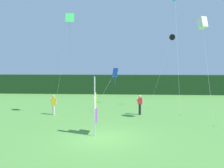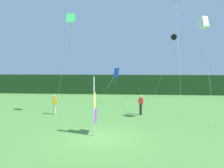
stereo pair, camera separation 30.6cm
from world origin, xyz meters
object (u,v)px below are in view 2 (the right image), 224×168
object	(u,v)px
banner_flag	(95,107)
person_mid_field	(55,104)
kite_black_delta_0	(174,38)
kite_blue_diamond_2	(116,74)
kite_white_box_4	(203,23)
kite_green_diamond_1	(70,23)
person_near_banner	(141,104)

from	to	relation	value
banner_flag	person_mid_field	xyz separation A→B (m)	(-4.53, 5.68, -0.83)
kite_black_delta_0	kite_blue_diamond_2	distance (m)	7.20
kite_white_box_4	banner_flag	bearing A→B (deg)	-153.96
kite_white_box_4	kite_green_diamond_1	bearing A→B (deg)	169.31
person_mid_field	kite_green_diamond_1	bearing A→B (deg)	-0.03
kite_blue_diamond_2	kite_white_box_4	distance (m)	8.94
kite_green_diamond_1	kite_white_box_4	world-z (taller)	kite_green_diamond_1
person_mid_field	kite_green_diamond_1	world-z (taller)	kite_green_diamond_1
banner_flag	kite_white_box_4	distance (m)	10.17
kite_black_delta_0	person_near_banner	bearing A→B (deg)	-132.37
person_near_banner	kite_black_delta_0	bearing A→B (deg)	47.63
person_mid_field	kite_green_diamond_1	distance (m)	7.28
kite_black_delta_0	banner_flag	bearing A→B (deg)	-123.45
person_mid_field	kite_white_box_4	world-z (taller)	kite_white_box_4
kite_blue_diamond_2	person_mid_field	bearing A→B (deg)	-156.42
kite_white_box_4	kite_blue_diamond_2	bearing A→B (deg)	147.57
kite_blue_diamond_2	kite_white_box_4	world-z (taller)	kite_white_box_4
kite_blue_diamond_2	banner_flag	bearing A→B (deg)	-95.48
banner_flag	kite_blue_diamond_2	bearing A→B (deg)	84.52
person_mid_field	kite_white_box_4	xyz separation A→B (m)	(12.07, -2.00, 6.57)
person_near_banner	kite_blue_diamond_2	distance (m)	3.97
person_mid_field	kite_blue_diamond_2	world-z (taller)	kite_blue_diamond_2
kite_green_diamond_1	kite_blue_diamond_2	world-z (taller)	kite_green_diamond_1
banner_flag	kite_green_diamond_1	distance (m)	9.00
kite_green_diamond_1	kite_white_box_4	distance (m)	10.78
person_near_banner	kite_green_diamond_1	xyz separation A→B (m)	(-6.16, -0.51, 7.12)
kite_black_delta_0	kite_white_box_4	world-z (taller)	kite_white_box_4
person_near_banner	kite_blue_diamond_2	xyz separation A→B (m)	(-2.36, 1.80, 2.63)
person_near_banner	banner_flag	bearing A→B (deg)	-116.81
kite_black_delta_0	person_mid_field	bearing A→B (deg)	-158.77
kite_green_diamond_1	person_mid_field	bearing A→B (deg)	179.97
banner_flag	person_mid_field	bearing A→B (deg)	128.52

